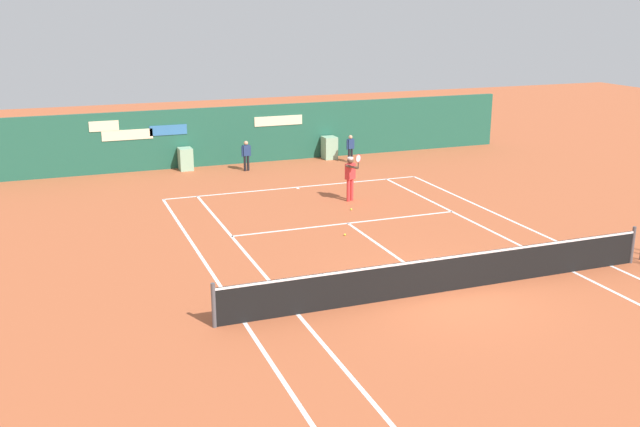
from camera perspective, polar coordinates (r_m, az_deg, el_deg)
The scene contains 8 objects.
ground_plane at distance 19.33m, azimuth 8.99°, elevation -5.47°, with size 80.00×80.00×0.01m.
tennis_net at distance 18.69m, azimuth 9.93°, elevation -4.61°, with size 12.10×0.10×1.07m.
sponsor_back_wall at distance 33.69m, azimuth -4.84°, elevation 6.20°, with size 25.00×1.02×2.61m.
player_on_baseline at distance 26.79m, azimuth 2.43°, elevation 3.07°, with size 0.50×0.86×1.88m.
ball_kid_right_post at distance 31.94m, azimuth -5.83°, elevation 4.71°, with size 0.44×0.21×1.33m.
ball_kid_centre_post at distance 33.54m, azimuth 2.41°, elevation 5.27°, with size 0.42×0.21×1.27m.
tennis_ball_by_sideline at distance 25.79m, azimuth 2.47°, elevation 0.33°, with size 0.07×0.07×0.07m, color #CCE033.
tennis_ball_mid_court at distance 22.96m, azimuth 1.97°, elevation -1.67°, with size 0.07×0.07×0.07m, color #CCE033.
Camera 1 is at (-9.11, -14.94, 7.06)m, focal length 40.64 mm.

